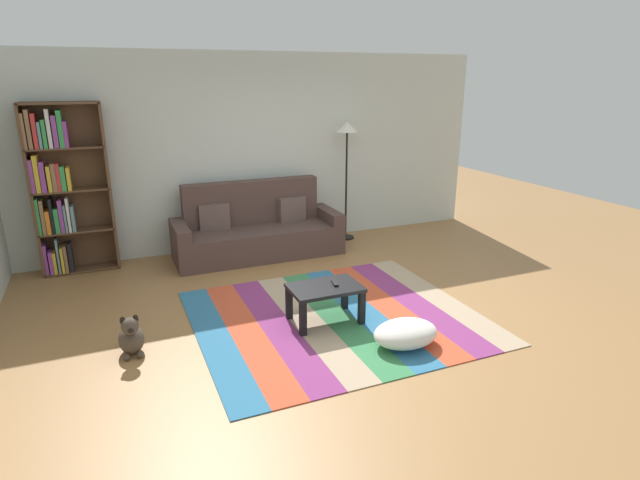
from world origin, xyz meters
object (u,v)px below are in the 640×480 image
(couch, at_px, (257,231))
(tv_remote, at_px, (335,283))
(dog, at_px, (131,337))
(pouf, at_px, (406,333))
(bookshelf, at_px, (61,190))
(standing_lamp, at_px, (347,142))
(coffee_table, at_px, (325,293))

(couch, bearing_deg, tv_remote, -86.28)
(couch, xyz_separation_m, dog, (-1.80, -2.18, -0.18))
(pouf, xyz_separation_m, dog, (-2.32, 0.84, 0.03))
(bookshelf, height_order, standing_lamp, bookshelf)
(pouf, bearing_deg, coffee_table, 123.19)
(dog, relative_size, standing_lamp, 0.23)
(bookshelf, relative_size, coffee_table, 2.97)
(couch, xyz_separation_m, standing_lamp, (1.45, 0.20, 1.12))
(dog, bearing_deg, couch, 50.43)
(coffee_table, bearing_deg, dog, 176.90)
(couch, bearing_deg, standing_lamp, 7.86)
(dog, xyz_separation_m, standing_lamp, (3.25, 2.38, 1.30))
(dog, height_order, tv_remote, tv_remote)
(pouf, distance_m, tv_remote, 0.88)
(tv_remote, bearing_deg, couch, 104.72)
(coffee_table, height_order, tv_remote, tv_remote)
(standing_lamp, height_order, tv_remote, standing_lamp)
(dog, bearing_deg, pouf, -19.89)
(couch, xyz_separation_m, bookshelf, (-2.35, 0.28, 0.72))
(couch, xyz_separation_m, coffee_table, (0.04, -2.28, -0.02))
(dog, height_order, standing_lamp, standing_lamp)
(couch, bearing_deg, coffee_table, -89.11)
(pouf, relative_size, dog, 1.55)
(bookshelf, relative_size, tv_remote, 13.93)
(bookshelf, distance_m, coffee_table, 3.58)
(pouf, xyz_separation_m, tv_remote, (-0.37, 0.75, 0.27))
(coffee_table, relative_size, pouf, 1.14)
(coffee_table, height_order, standing_lamp, standing_lamp)
(standing_lamp, xyz_separation_m, tv_remote, (-1.31, -2.47, -1.06))
(coffee_table, xyz_separation_m, pouf, (0.48, -0.74, -0.19))
(bookshelf, height_order, pouf, bookshelf)
(bookshelf, distance_m, tv_remote, 3.63)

